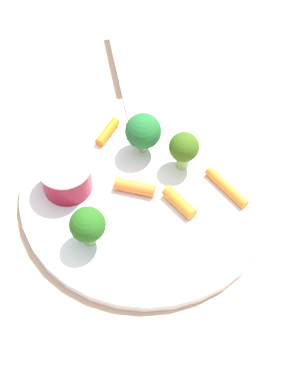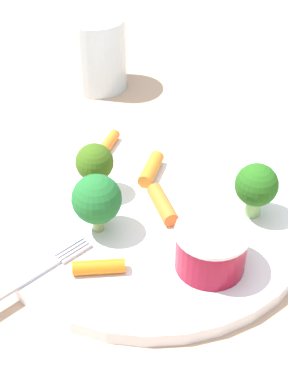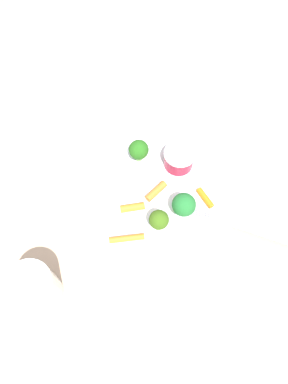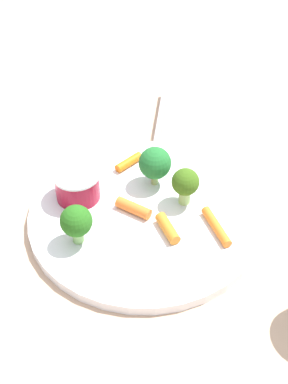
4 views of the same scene
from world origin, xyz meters
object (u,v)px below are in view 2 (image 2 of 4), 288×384
at_px(carrot_stick_0, 151,169).
at_px(carrot_stick_2, 163,204).
at_px(plate, 150,210).
at_px(drinking_glass, 96,53).
at_px(sauce_cup, 211,248).
at_px(broccoli_floret_0, 256,186).
at_px(carrot_stick_1, 99,267).
at_px(carrot_stick_3, 104,150).
at_px(broccoli_floret_1, 95,164).
at_px(broccoli_floret_2, 97,199).

height_order(carrot_stick_0, carrot_stick_2, same).
bearing_deg(plate, drinking_glass, -130.27).
bearing_deg(sauce_cup, carrot_stick_0, -123.66).
xyz_separation_m(broccoli_floret_0, carrot_stick_2, (0.04, -0.06, -0.02)).
bearing_deg(carrot_stick_1, carrot_stick_3, -142.80).
bearing_deg(plate, carrot_stick_0, -146.75).
bearing_deg(carrot_stick_3, carrot_stick_2, 69.23).
height_order(broccoli_floret_0, broccoli_floret_1, same).
distance_m(broccoli_floret_0, carrot_stick_1, 0.14).
relative_size(broccoli_floret_1, carrot_stick_3, 0.83).
xyz_separation_m(broccoli_floret_1, carrot_stick_1, (0.07, 0.06, -0.02)).
bearing_deg(broccoli_floret_2, drinking_glass, -140.79).
relative_size(broccoli_floret_1, carrot_stick_0, 1.17).
height_order(plate, carrot_stick_3, carrot_stick_3).
xyz_separation_m(broccoli_floret_0, broccoli_floret_1, (0.05, -0.12, -0.00)).
relative_size(broccoli_floret_0, broccoli_floret_2, 0.94).
bearing_deg(drinking_glass, broccoli_floret_0, 66.21).
bearing_deg(carrot_stick_0, drinking_glass, -126.83).
relative_size(broccoli_floret_0, carrot_stick_1, 1.24).
relative_size(broccoli_floret_2, carrot_stick_2, 1.20).
bearing_deg(drinking_glass, carrot_stick_3, 41.22).
height_order(carrot_stick_0, carrot_stick_1, carrot_stick_0).
distance_m(sauce_cup, broccoli_floret_2, 0.09).
bearing_deg(carrot_stick_1, carrot_stick_0, -163.03).
bearing_deg(drinking_glass, carrot_stick_2, 51.86).
xyz_separation_m(sauce_cup, carrot_stick_1, (0.05, -0.06, -0.01)).
xyz_separation_m(broccoli_floret_2, carrot_stick_1, (0.04, 0.03, -0.03)).
xyz_separation_m(sauce_cup, carrot_stick_2, (-0.03, -0.06, -0.01)).
height_order(carrot_stick_3, drinking_glass, drinking_glass).
height_order(plate, sauce_cup, sauce_cup).
bearing_deg(broccoli_floret_1, broccoli_floret_0, 112.84).
bearing_deg(sauce_cup, broccoli_floret_2, -79.62).
distance_m(broccoli_floret_2, carrot_stick_2, 0.06).
height_order(carrot_stick_1, carrot_stick_3, same).
bearing_deg(broccoli_floret_2, broccoli_floret_1, -138.82).
xyz_separation_m(broccoli_floret_1, drinking_glass, (-0.16, -0.13, -0.00)).
height_order(sauce_cup, broccoli_floret_2, broccoli_floret_2).
xyz_separation_m(plate, sauce_cup, (0.03, 0.08, 0.02)).
distance_m(broccoli_floret_0, carrot_stick_3, 0.15).
height_order(carrot_stick_1, drinking_glass, drinking_glass).
distance_m(plate, carrot_stick_3, 0.09).
distance_m(broccoli_floret_1, carrot_stick_2, 0.07).
distance_m(carrot_stick_1, carrot_stick_3, 0.15).
bearing_deg(carrot_stick_2, broccoli_floret_0, 121.62).
bearing_deg(carrot_stick_3, drinking_glass, -138.78).
xyz_separation_m(broccoli_floret_1, carrot_stick_0, (-0.05, 0.02, -0.02)).
xyz_separation_m(sauce_cup, drinking_glass, (-0.18, -0.26, 0.01)).
relative_size(carrot_stick_1, carrot_stick_2, 0.91).
bearing_deg(carrot_stick_1, drinking_glass, -140.75).
distance_m(carrot_stick_0, carrot_stick_2, 0.05).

